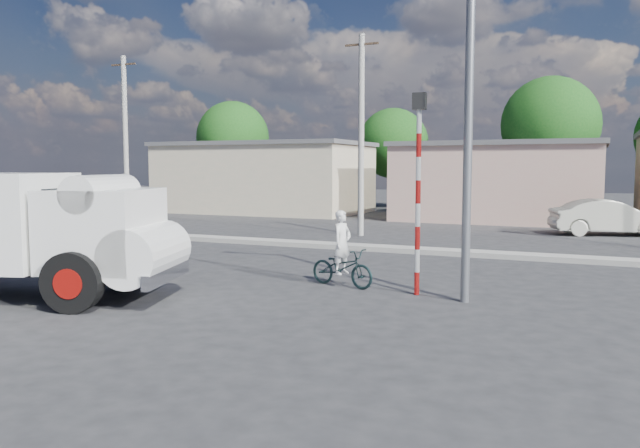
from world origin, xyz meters
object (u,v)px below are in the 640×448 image
at_px(bicycle, 342,267).
at_px(cyclist, 342,255).
at_px(truck, 24,229).
at_px(car_cream, 608,217).
at_px(streetlight, 462,58).
at_px(traffic_pole, 418,176).

relative_size(bicycle, cyclist, 1.16).
xyz_separation_m(truck, cyclist, (5.65, 3.95, -0.73)).
bearing_deg(car_cream, truck, 130.18).
bearing_deg(truck, cyclist, 17.82).
bearing_deg(bicycle, streetlight, -85.70).
xyz_separation_m(truck, bicycle, (5.65, 3.95, -1.02)).
xyz_separation_m(cyclist, streetlight, (2.78, -0.50, 4.22)).
height_order(car_cream, traffic_pole, traffic_pole).
bearing_deg(car_cream, streetlight, 150.61).
distance_m(bicycle, streetlight, 5.33).
bearing_deg(streetlight, bicycle, 169.73).
relative_size(truck, streetlight, 0.76).
relative_size(car_cream, streetlight, 0.49).
height_order(truck, car_cream, truck).
height_order(cyclist, car_cream, cyclist).
bearing_deg(car_cream, cyclist, 140.20).
height_order(bicycle, car_cream, car_cream).
bearing_deg(cyclist, streetlight, -85.70).
distance_m(truck, traffic_pole, 8.45).
bearing_deg(cyclist, bicycle, -165.44).
distance_m(bicycle, cyclist, 0.29).
relative_size(truck, bicycle, 3.99).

